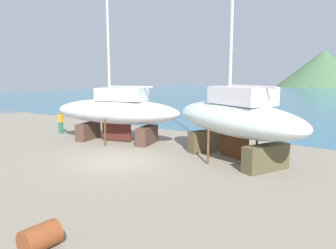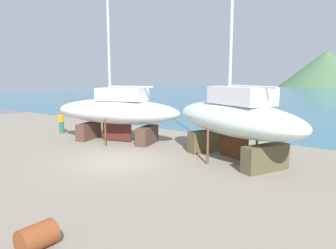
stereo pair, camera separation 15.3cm
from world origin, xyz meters
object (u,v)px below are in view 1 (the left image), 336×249
Objects in this scene: sailboat_small_center at (117,111)px; worker at (60,122)px; sailboat_large_starboard at (235,118)px; barrel_by_slipway at (40,237)px.

sailboat_small_center is 5.74m from worker.
sailboat_large_starboard is (8.30, 0.24, 0.17)m from sailboat_small_center.
barrel_by_slipway is at bearing 110.99° from sailboat_small_center.
sailboat_small_center is 13.46m from barrel_by_slipway.
worker is 17.05m from barrel_by_slipway.
worker is (-5.60, -0.38, -1.18)m from sailboat_small_center.
sailboat_large_starboard reaches higher than sailboat_small_center.
sailboat_large_starboard is at bearing 87.29° from worker.
sailboat_large_starboard is 17.55× the size of barrel_by_slipway.
sailboat_small_center reaches higher than worker.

